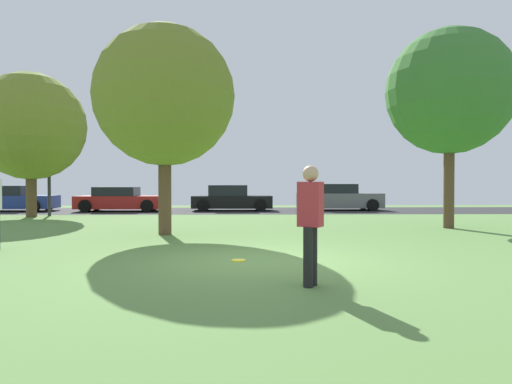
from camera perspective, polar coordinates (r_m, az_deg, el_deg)
The scene contains 12 objects.
ground_plane at distance 8.61m, azimuth 0.48°, elevation -8.56°, with size 44.00×44.00×0.00m, color #5B8442.
road_strip at distance 24.53m, azimuth -0.94°, elevation -2.33°, with size 44.00×6.40×0.01m, color #28282B.
oak_tree_left at distance 22.14m, azimuth -26.34°, elevation 7.35°, with size 4.62×4.62×6.24m.
oak_tree_center at distance 16.29m, azimuth 23.05°, elevation 11.44°, with size 4.04×4.04×6.44m.
oak_tree_right at distance 13.34m, azimuth -11.37°, elevation 11.66°, with size 3.95×3.95×5.89m.
person_catcher at distance 6.41m, azimuth 6.81°, elevation -3.44°, with size 0.39×0.35×1.69m.
frisbee_disc at distance 8.54m, azimuth -2.19°, elevation -8.55°, with size 0.27×0.27×0.03m, color yellow.
parked_car_blue at distance 27.36m, azimuth -28.34°, elevation -0.82°, with size 4.46×2.01×1.34m.
parked_car_red at distance 24.96m, azimuth -16.64°, elevation -0.96°, with size 4.43×2.07×1.27m.
parked_car_black at distance 24.51m, azimuth -3.12°, elevation -0.88°, with size 4.24×2.04×1.37m.
parked_car_grey at distance 25.29m, azimuth 10.25°, elevation -0.75°, with size 4.50×2.11×1.43m.
street_lamp_post at distance 22.44m, azimuth -24.46°, elevation 3.01°, with size 0.14×0.14×4.50m, color #2D2D33.
Camera 1 is at (-0.32, -8.48, 1.43)m, focal length 31.99 mm.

